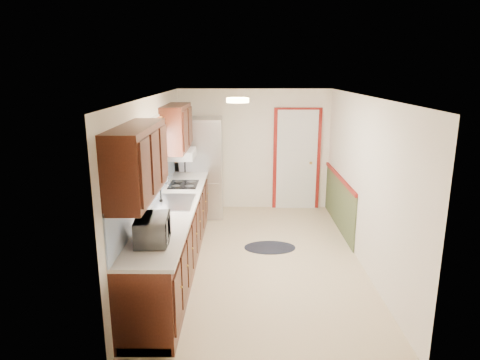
{
  "coord_description": "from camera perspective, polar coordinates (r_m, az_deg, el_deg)",
  "views": [
    {
      "loc": [
        -0.23,
        -5.94,
        2.74
      ],
      "look_at": [
        -0.27,
        0.26,
        1.15
      ],
      "focal_mm": 32.0,
      "sensor_mm": 36.0,
      "label": 1
    }
  ],
  "objects": [
    {
      "name": "ceiling_fixture",
      "position": [
        5.75,
        -0.31,
        10.6
      ],
      "size": [
        0.3,
        0.3,
        0.06
      ],
      "primitive_type": "cylinder",
      "color": "#FFD88C",
      "rests_on": "room_shell"
    },
    {
      "name": "rug",
      "position": [
        6.91,
        4.0,
        -8.96
      ],
      "size": [
        0.83,
        0.54,
        0.01
      ],
      "primitive_type": "ellipsoid",
      "rotation": [
        0.0,
        0.0,
        0.02
      ],
      "color": "black",
      "rests_on": "ground"
    },
    {
      "name": "back_wall_trim",
      "position": [
        8.44,
        8.7,
        1.56
      ],
      "size": [
        1.12,
        2.3,
        2.08
      ],
      "color": "maroon",
      "rests_on": "ground"
    },
    {
      "name": "cooktop",
      "position": [
        6.99,
        -7.52,
        -0.58
      ],
      "size": [
        0.45,
        0.54,
        0.02
      ],
      "primitive_type": "cube",
      "color": "black",
      "rests_on": "kitchen_run"
    },
    {
      "name": "microwave",
      "position": [
        4.71,
        -11.59,
        -6.13
      ],
      "size": [
        0.33,
        0.54,
        0.35
      ],
      "primitive_type": "imported",
      "rotation": [
        0.0,
        0.0,
        1.66
      ],
      "color": "white",
      "rests_on": "kitchen_run"
    },
    {
      "name": "refrigerator",
      "position": [
        8.22,
        -5.14,
        1.72
      ],
      "size": [
        0.8,
        0.79,
        1.89
      ],
      "rotation": [
        0.0,
        0.0,
        0.02
      ],
      "color": "#B7B7BC",
      "rests_on": "ground"
    },
    {
      "name": "kitchen_run",
      "position": [
        6.05,
        -9.22,
        -4.41
      ],
      "size": [
        0.63,
        4.0,
        2.2
      ],
      "color": "#38150C",
      "rests_on": "ground"
    },
    {
      "name": "room_shell",
      "position": [
        6.14,
        2.52,
        -0.16
      ],
      "size": [
        3.2,
        5.2,
        2.52
      ],
      "color": "beige",
      "rests_on": "ground"
    }
  ]
}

